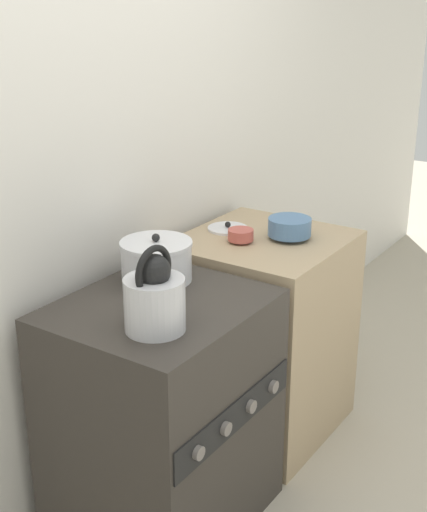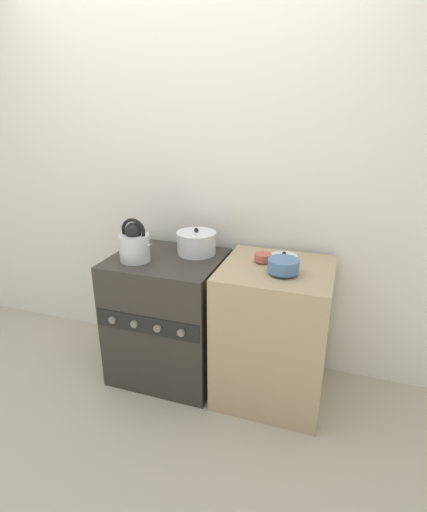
{
  "view_description": "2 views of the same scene",
  "coord_description": "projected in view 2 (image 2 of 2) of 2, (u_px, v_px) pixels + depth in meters",
  "views": [
    {
      "loc": [
        -1.63,
        -1.01,
        1.77
      ],
      "look_at": [
        0.32,
        0.3,
        0.88
      ],
      "focal_mm": 50.0,
      "sensor_mm": 36.0,
      "label": 1
    },
    {
      "loc": [
        1.02,
        -1.78,
        1.7
      ],
      "look_at": [
        0.31,
        0.3,
        0.87
      ],
      "focal_mm": 28.0,
      "sensor_mm": 36.0,
      "label": 2
    }
  ],
  "objects": [
    {
      "name": "wall_back",
      "position": [
        188.0,
        178.0,
        2.64
      ],
      "size": [
        7.0,
        0.06,
        2.5
      ],
      "color": "silver",
      "rests_on": "ground_plane"
    },
    {
      "name": "kettle",
      "position": [
        135.0,
        244.0,
        2.37
      ],
      "size": [
        0.22,
        0.18,
        0.26
      ],
      "color": "silver",
      "rests_on": "stove"
    },
    {
      "name": "ground_plane",
      "position": [
        152.0,
        397.0,
        2.49
      ],
      "size": [
        12.0,
        12.0,
        0.0
      ],
      "primitive_type": "plane",
      "color": "#B2A893"
    },
    {
      "name": "cooking_pot",
      "position": [
        196.0,
        243.0,
        2.5
      ],
      "size": [
        0.25,
        0.25,
        0.17
      ],
      "color": "silver",
      "rests_on": "stove"
    },
    {
      "name": "small_ceramic_bowl",
      "position": [
        263.0,
        257.0,
        2.31
      ],
      "size": [
        0.1,
        0.1,
        0.05
      ],
      "color": "#B75147",
      "rests_on": "counter"
    },
    {
      "name": "loose_pot_lid",
      "position": [
        284.0,
        256.0,
        2.4
      ],
      "size": [
        0.16,
        0.16,
        0.03
      ],
      "color": "silver",
      "rests_on": "counter"
    },
    {
      "name": "counter",
      "position": [
        273.0,
        332.0,
        2.4
      ],
      "size": [
        0.63,
        0.6,
        0.85
      ],
      "color": "tan",
      "rests_on": "ground_plane"
    },
    {
      "name": "enamel_bowl",
      "position": [
        283.0,
        266.0,
        2.14
      ],
      "size": [
        0.17,
        0.17,
        0.08
      ],
      "color": "#4C729E",
      "rests_on": "counter"
    },
    {
      "name": "stove",
      "position": [
        169.0,
        316.0,
        2.6
      ],
      "size": [
        0.68,
        0.61,
        0.82
      ],
      "color": "#332D28",
      "rests_on": "ground_plane"
    }
  ]
}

